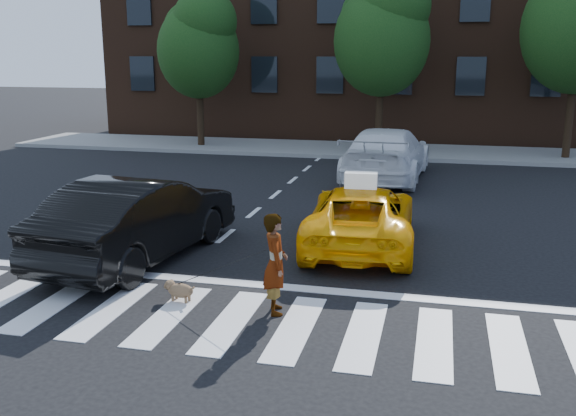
{
  "coord_description": "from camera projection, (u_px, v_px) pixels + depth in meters",
  "views": [
    {
      "loc": [
        2.94,
        -8.56,
        3.95
      ],
      "look_at": [
        0.19,
        2.88,
        1.1
      ],
      "focal_mm": 40.0,
      "sensor_mm": 36.0,
      "label": 1
    }
  ],
  "objects": [
    {
      "name": "white_suv",
      "position": [
        386.0,
        154.0,
        20.35
      ],
      "size": [
        2.66,
        5.85,
        1.66
      ],
      "primitive_type": "imported",
      "rotation": [
        0.0,
        0.0,
        3.08
      ],
      "color": "white",
      "rests_on": "ground"
    },
    {
      "name": "dog",
      "position": [
        178.0,
        290.0,
        10.44
      ],
      "size": [
        0.59,
        0.3,
        0.34
      ],
      "rotation": [
        0.0,
        0.0,
        -0.19
      ],
      "color": "#91654A",
      "rests_on": "ground"
    },
    {
      "name": "tree_left",
      "position": [
        199.0,
        41.0,
        26.28
      ],
      "size": [
        3.39,
        3.38,
        6.5
      ],
      "color": "black",
      "rests_on": "ground"
    },
    {
      "name": "tree_mid",
      "position": [
        383.0,
        29.0,
        24.48
      ],
      "size": [
        3.69,
        3.69,
        7.1
      ],
      "color": "black",
      "rests_on": "ground"
    },
    {
      "name": "sidewalk_far",
      "position": [
        367.0,
        150.0,
        26.21
      ],
      "size": [
        30.0,
        4.0,
        0.15
      ],
      "primitive_type": "cube",
      "color": "slate",
      "rests_on": "ground"
    },
    {
      "name": "crosswalk",
      "position": [
        231.0,
        321.0,
        9.68
      ],
      "size": [
        13.0,
        2.4,
        0.01
      ],
      "primitive_type": "cube",
      "color": "silver",
      "rests_on": "ground"
    },
    {
      "name": "stop_line",
      "position": [
        260.0,
        285.0,
        11.2
      ],
      "size": [
        12.0,
        0.3,
        0.01
      ],
      "primitive_type": "cube",
      "color": "silver",
      "rests_on": "ground"
    },
    {
      "name": "woman",
      "position": [
        275.0,
        264.0,
        9.85
      ],
      "size": [
        0.55,
        0.67,
        1.59
      ],
      "primitive_type": "imported",
      "rotation": [
        0.0,
        0.0,
        1.91
      ],
      "color": "#999999",
      "rests_on": "ground"
    },
    {
      "name": "black_sedan",
      "position": [
        139.0,
        218.0,
        12.47
      ],
      "size": [
        2.35,
        5.18,
        1.65
      ],
      "primitive_type": "imported",
      "rotation": [
        0.0,
        0.0,
        3.02
      ],
      "color": "black",
      "rests_on": "ground"
    },
    {
      "name": "ground",
      "position": [
        231.0,
        321.0,
        9.68
      ],
      "size": [
        120.0,
        120.0,
        0.0
      ],
      "primitive_type": "plane",
      "color": "black",
      "rests_on": "ground"
    },
    {
      "name": "taxi_sign",
      "position": [
        361.0,
        180.0,
        12.99
      ],
      "size": [
        0.67,
        0.32,
        0.32
      ],
      "primitive_type": "cube",
      "rotation": [
        0.0,
        0.0,
        3.2
      ],
      "color": "white",
      "rests_on": "taxi"
    },
    {
      "name": "building",
      "position": [
        388.0,
        11.0,
        31.9
      ],
      "size": [
        26.0,
        10.0,
        12.0
      ],
      "primitive_type": "cube",
      "color": "#412617",
      "rests_on": "ground"
    },
    {
      "name": "taxi",
      "position": [
        361.0,
        216.0,
        13.37
      ],
      "size": [
        2.39,
        4.72,
        1.28
      ],
      "primitive_type": "imported",
      "rotation": [
        0.0,
        0.0,
        3.2
      ],
      "color": "#FFAC05",
      "rests_on": "ground"
    }
  ]
}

